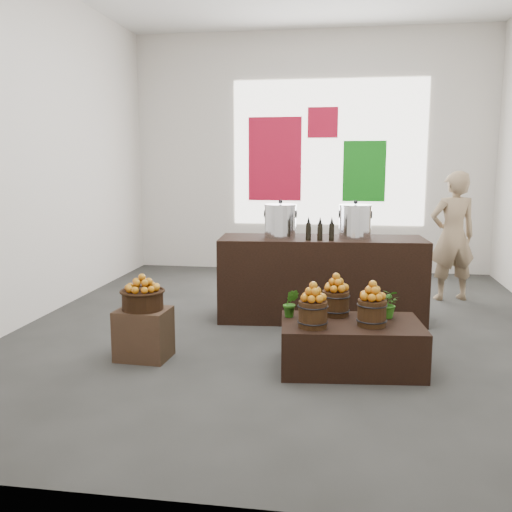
% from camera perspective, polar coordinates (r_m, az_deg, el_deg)
% --- Properties ---
extents(ground, '(7.00, 7.00, 0.00)m').
position_cam_1_polar(ground, '(6.57, 3.33, -7.00)').
color(ground, '#373734').
rests_on(ground, ground).
extents(back_wall, '(6.00, 0.04, 4.00)m').
position_cam_1_polar(back_wall, '(9.80, 5.46, 10.21)').
color(back_wall, silver).
rests_on(back_wall, ground).
extents(back_opening, '(3.20, 0.02, 2.40)m').
position_cam_1_polar(back_opening, '(9.76, 7.24, 10.18)').
color(back_opening, white).
rests_on(back_opening, back_wall).
extents(deco_red_left, '(0.90, 0.04, 1.40)m').
position_cam_1_polar(deco_red_left, '(9.82, 1.90, 9.66)').
color(deco_red_left, '#B90E2B').
rests_on(deco_red_left, back_wall).
extents(deco_green_right, '(0.70, 0.04, 1.00)m').
position_cam_1_polar(deco_green_right, '(9.75, 10.76, 8.33)').
color(deco_green_right, '#137A15').
rests_on(deco_green_right, back_wall).
extents(deco_red_upper, '(0.50, 0.04, 0.50)m').
position_cam_1_polar(deco_red_upper, '(9.78, 6.70, 13.12)').
color(deco_red_upper, '#B90E2B').
rests_on(deco_red_upper, back_wall).
extents(crate, '(0.50, 0.42, 0.48)m').
position_cam_1_polar(crate, '(5.56, -11.16, -7.64)').
color(crate, '#462D21').
rests_on(crate, ground).
extents(wicker_basket, '(0.39, 0.39, 0.18)m').
position_cam_1_polar(wicker_basket, '(5.47, -11.27, -4.35)').
color(wicker_basket, black).
rests_on(wicker_basket, crate).
extents(apples_in_basket, '(0.30, 0.30, 0.16)m').
position_cam_1_polar(apples_in_basket, '(5.44, -11.33, -2.63)').
color(apples_in_basket, '#A11B05').
rests_on(apples_in_basket, wicker_basket).
extents(display_table, '(1.32, 0.89, 0.43)m').
position_cam_1_polar(display_table, '(5.27, 9.46, -8.81)').
color(display_table, black).
rests_on(display_table, ground).
extents(apple_bucket_front_left, '(0.25, 0.25, 0.23)m').
position_cam_1_polar(apple_bucket_front_left, '(4.99, 5.70, -5.82)').
color(apple_bucket_front_left, '#351D0E').
rests_on(apple_bucket_front_left, display_table).
extents(apples_in_bucket_front_left, '(0.19, 0.19, 0.17)m').
position_cam_1_polar(apples_in_bucket_front_left, '(4.94, 5.74, -3.59)').
color(apples_in_bucket_front_left, '#A11B05').
rests_on(apples_in_bucket_front_left, apple_bucket_front_left).
extents(apple_bucket_front_right, '(0.25, 0.25, 0.23)m').
position_cam_1_polar(apple_bucket_front_right, '(5.11, 11.51, -5.59)').
color(apple_bucket_front_right, '#351D0E').
rests_on(apple_bucket_front_right, display_table).
extents(apples_in_bucket_front_right, '(0.19, 0.19, 0.17)m').
position_cam_1_polar(apples_in_bucket_front_right, '(5.06, 11.58, -3.41)').
color(apples_in_bucket_front_right, '#A11B05').
rests_on(apples_in_bucket_front_right, apple_bucket_front_right).
extents(apple_bucket_rear, '(0.25, 0.25, 0.23)m').
position_cam_1_polar(apple_bucket_rear, '(5.39, 7.96, -4.70)').
color(apple_bucket_rear, '#351D0E').
rests_on(apple_bucket_rear, display_table).
extents(apples_in_bucket_rear, '(0.19, 0.19, 0.17)m').
position_cam_1_polar(apples_in_bucket_rear, '(5.35, 8.01, -2.63)').
color(apples_in_bucket_rear, '#A11B05').
rests_on(apples_in_bucket_rear, apple_bucket_rear).
extents(herb_garnish_right, '(0.31, 0.29, 0.28)m').
position_cam_1_polar(herb_garnish_right, '(5.38, 13.06, -4.63)').
color(herb_garnish_right, '#245C13').
rests_on(herb_garnish_right, display_table).
extents(herb_garnish_left, '(0.15, 0.12, 0.26)m').
position_cam_1_polar(herb_garnish_left, '(5.28, 3.50, -4.73)').
color(herb_garnish_left, '#245C13').
rests_on(herb_garnish_left, display_table).
extents(counter, '(2.44, 0.94, 0.98)m').
position_cam_1_polar(counter, '(6.80, 6.53, -2.25)').
color(counter, black).
rests_on(counter, ground).
extents(stock_pot_left, '(0.37, 0.37, 0.37)m').
position_cam_1_polar(stock_pot_left, '(6.69, 2.45, 3.44)').
color(stock_pot_left, silver).
rests_on(stock_pot_left, counter).
extents(stock_pot_center, '(0.37, 0.37, 0.37)m').
position_cam_1_polar(stock_pot_center, '(6.72, 9.88, 3.34)').
color(stock_pot_center, silver).
rests_on(stock_pot_center, counter).
extents(oil_cruets, '(0.26, 0.08, 0.27)m').
position_cam_1_polar(oil_cruets, '(6.46, 6.71, 2.74)').
color(oil_cruets, black).
rests_on(oil_cruets, counter).
extents(shopper, '(0.72, 0.57, 1.74)m').
position_cam_1_polar(shopper, '(8.08, 19.06, 1.88)').
color(shopper, '#93795A').
rests_on(shopper, ground).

